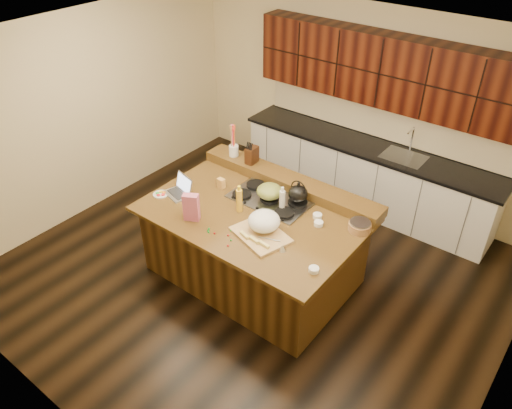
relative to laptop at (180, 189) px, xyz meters
The scene contains 31 objects.
room 1.01m from the laptop, 13.36° to the left, with size 5.52×5.02×2.72m.
island 1.07m from the laptop, 13.36° to the left, with size 2.40×1.60×0.92m.
back_ledge 1.29m from the laptop, 45.20° to the left, with size 2.40×0.30×0.12m, color black.
cooktop 1.05m from the laptop, 29.56° to the left, with size 0.92×0.52×0.05m.
back_counter 2.73m from the laptop, 63.63° to the left, with size 3.70×0.66×2.40m.
kettle 1.37m from the laptop, 28.10° to the left, with size 0.22×0.22×0.20m, color black.
green_bowl 1.05m from the laptop, 29.56° to the left, with size 0.29×0.29×0.16m, color olive.
laptop is the anchor object (origin of this frame).
oil_bottle 0.79m from the laptop, 11.25° to the left, with size 0.07×0.07×0.27m, color gold.
vinegar_bottle 1.22m from the laptop, 21.61° to the left, with size 0.06×0.06×0.25m, color silver.
wooden_tray 1.21m from the laptop, ahead, with size 0.68×0.57×0.24m.
ramekin_a 1.96m from the laptop, ahead, with size 0.10×0.10×0.04m, color white.
ramekin_b 1.67m from the laptop, 15.98° to the left, with size 0.10×0.10×0.04m, color white.
ramekin_c 1.62m from the laptop, 20.54° to the left, with size 0.10×0.10×0.04m, color white.
strainer_bowl 2.09m from the laptop, 17.99° to the left, with size 0.24×0.24×0.09m, color #996B3F.
kitchen_timer 1.54m from the laptop, ahead, with size 0.08×0.08×0.07m, color silver.
pink_bag 0.55m from the laptop, 31.72° to the right, with size 0.17×0.09×0.31m, color #C25B76.
candy_plate 0.24m from the laptop, 134.66° to the right, with size 0.18×0.18×0.01m, color white.
package_box 0.48m from the laptop, 52.12° to the left, with size 0.09×0.06×0.12m, color gold.
utensil_crock 0.93m from the laptop, 86.93° to the left, with size 0.12×0.12×0.14m, color white.
knife_block 0.99m from the laptop, 69.56° to the left, with size 0.10×0.17×0.21m, color black.
gumdrop_0 0.90m from the laptop, 22.04° to the right, with size 0.02×0.02×0.02m, color red.
gumdrop_1 0.82m from the laptop, 24.73° to the right, with size 0.02×0.02×0.02m, color #198C26.
gumdrop_2 1.10m from the laptop, 11.21° to the right, with size 0.02×0.02×0.02m, color red.
gumdrop_3 1.09m from the laptop, 16.98° to the right, with size 0.02×0.02×0.02m, color #198C26.
gumdrop_4 1.08m from the laptop, 10.57° to the right, with size 0.02×0.02×0.02m, color red.
gumdrop_5 0.80m from the laptop, 23.23° to the right, with size 0.02×0.02×0.02m, color #198C26.
gumdrop_6 1.15m from the laptop, 20.62° to the right, with size 0.02×0.02×0.02m, color red.
gumdrop_7 0.95m from the laptop, 11.81° to the right, with size 0.02×0.02×0.02m, color #198C26.
gumdrop_8 1.00m from the laptop, 15.84° to the right, with size 0.02×0.02×0.02m, color red.
gumdrop_9 0.85m from the laptop, 25.13° to the right, with size 0.02×0.02×0.02m, color #198C26.
Camera 1 is at (2.77, -3.52, 4.12)m, focal length 35.00 mm.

